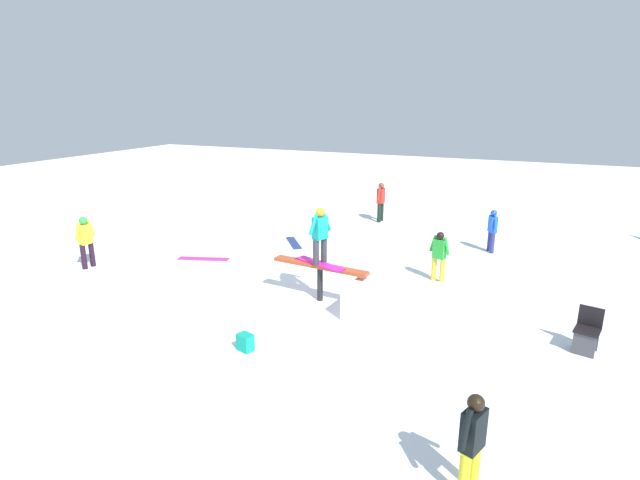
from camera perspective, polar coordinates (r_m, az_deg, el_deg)
ground_plane at (r=12.19m, az=0.00°, el=-6.88°), size 60.00×60.00×0.00m
rail_feature at (r=11.91m, az=0.00°, el=-3.45°), size 2.50×0.55×0.92m
snow_kicker_ramp at (r=11.30m, az=8.20°, el=-6.94°), size 1.95×1.69×0.74m
main_rider_on_rail at (r=11.65m, az=0.00°, el=0.40°), size 1.43×0.75×1.38m
bystander_green at (r=13.49m, az=13.46°, el=-1.56°), size 0.59×0.28×1.36m
bystander_red at (r=19.59m, az=6.97°, el=4.58°), size 0.24×0.64×1.54m
bystander_black at (r=6.75m, az=17.01°, el=-20.96°), size 0.30×0.63×1.40m
bystander_yellow at (r=15.66m, az=-25.21°, el=0.07°), size 0.24×0.66×1.50m
bystander_blue at (r=16.52m, az=19.09°, el=1.25°), size 0.33×0.55×1.36m
loose_snowboard_magenta at (r=15.53m, az=-13.17°, el=-2.11°), size 1.55×0.76×0.02m
loose_snowboard_navy at (r=16.76m, az=-3.03°, el=-0.32°), size 1.11×1.31×0.02m
folding_chair at (r=11.02m, az=28.25°, el=-9.21°), size 0.53×0.53×0.88m
backpack_on_snow at (r=9.99m, az=-8.53°, el=-11.48°), size 0.35×0.30×0.34m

